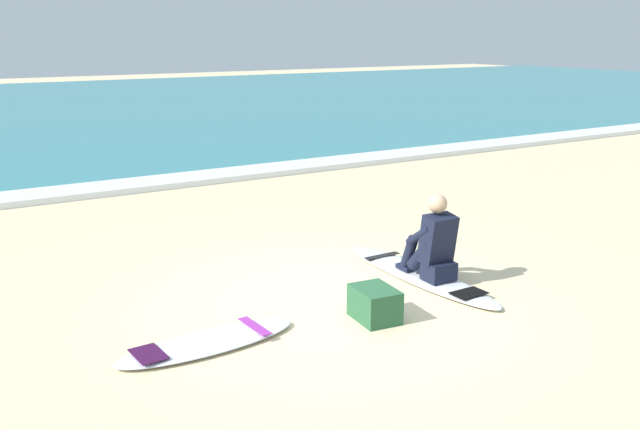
# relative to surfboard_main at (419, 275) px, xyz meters

# --- Properties ---
(ground_plane) EXTENTS (80.00, 80.00, 0.00)m
(ground_plane) POSITION_rel_surfboard_main_xyz_m (-1.16, -0.08, -0.04)
(ground_plane) COLOR beige
(sea) EXTENTS (80.00, 28.00, 0.10)m
(sea) POSITION_rel_surfboard_main_xyz_m (-1.16, 20.04, 0.01)
(sea) COLOR teal
(sea) RESTS_ON ground
(breaking_foam) EXTENTS (80.00, 0.90, 0.11)m
(breaking_foam) POSITION_rel_surfboard_main_xyz_m (-1.16, 6.34, 0.02)
(breaking_foam) COLOR white
(breaking_foam) RESTS_ON ground
(surfboard_main) EXTENTS (0.54, 2.49, 0.08)m
(surfboard_main) POSITION_rel_surfboard_main_xyz_m (0.00, 0.00, 0.00)
(surfboard_main) COLOR silver
(surfboard_main) RESTS_ON ground
(surfer_seated) EXTENTS (0.38, 0.71, 0.95)m
(surfer_seated) POSITION_rel_surfboard_main_xyz_m (0.01, -0.20, 0.40)
(surfer_seated) COLOR black
(surfer_seated) RESTS_ON surfboard_main
(surfboard_spare_near) EXTENTS (1.73, 0.60, 0.08)m
(surfboard_spare_near) POSITION_rel_surfboard_main_xyz_m (-2.75, -0.41, 0.00)
(surfboard_spare_near) COLOR silver
(surfboard_spare_near) RESTS_ON ground
(beach_bag) EXTENTS (0.41, 0.52, 0.32)m
(beach_bag) POSITION_rel_surfboard_main_xyz_m (-1.14, -0.70, 0.12)
(beach_bag) COLOR #285B38
(beach_bag) RESTS_ON ground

